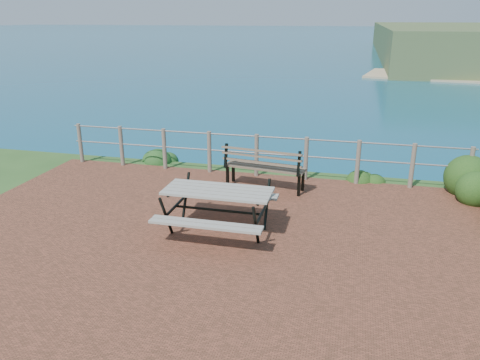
{
  "coord_description": "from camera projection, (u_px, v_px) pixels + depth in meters",
  "views": [
    {
      "loc": [
        2.13,
        -6.91,
        3.59
      ],
      "look_at": [
        0.2,
        0.92,
        0.75
      ],
      "focal_mm": 35.0,
      "sensor_mm": 36.0,
      "label": 1
    }
  ],
  "objects": [
    {
      "name": "picnic_table",
      "position": [
        218.0,
        206.0,
        8.04
      ],
      "size": [
        1.84,
        1.59,
        0.78
      ],
      "rotation": [
        0.0,
        0.0,
        -0.0
      ],
      "color": "gray",
      "rests_on": "ground"
    },
    {
      "name": "park_bench",
      "position": [
        265.0,
        161.0,
        10.03
      ],
      "size": [
        1.8,
        0.68,
        0.99
      ],
      "rotation": [
        0.0,
        0.0,
        -0.14
      ],
      "color": "brown",
      "rests_on": "ground"
    },
    {
      "name": "shrub_right_edge",
      "position": [
        461.0,
        196.0,
        9.84
      ],
      "size": [
        1.15,
        1.15,
        1.64
      ],
      "primitive_type": "ellipsoid",
      "color": "#174414",
      "rests_on": "ground"
    },
    {
      "name": "shrub_lip_west",
      "position": [
        158.0,
        161.0,
        12.21
      ],
      "size": [
        0.8,
        0.8,
        0.55
      ],
      "primitive_type": "ellipsoid",
      "color": "#24501E",
      "rests_on": "ground"
    },
    {
      "name": "safety_railing",
      "position": [
        257.0,
        153.0,
        10.87
      ],
      "size": [
        9.4,
        0.1,
        1.0
      ],
      "color": "#6B5B4C",
      "rests_on": "ground"
    },
    {
      "name": "shrub_lip_east",
      "position": [
        368.0,
        179.0,
        10.89
      ],
      "size": [
        0.7,
        0.7,
        0.41
      ],
      "primitive_type": "ellipsoid",
      "color": "#174414",
      "rests_on": "ground"
    },
    {
      "name": "ground",
      "position": [
        216.0,
        238.0,
        8.0
      ],
      "size": [
        10.0,
        7.0,
        0.12
      ],
      "primitive_type": "cube",
      "color": "brown",
      "rests_on": "ground"
    },
    {
      "name": "ocean",
      "position": [
        356.0,
        25.0,
        191.19
      ],
      "size": [
        1200.0,
        1200.0,
        0.0
      ],
      "primitive_type": "plane",
      "color": "#156A7E",
      "rests_on": "ground"
    }
  ]
}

